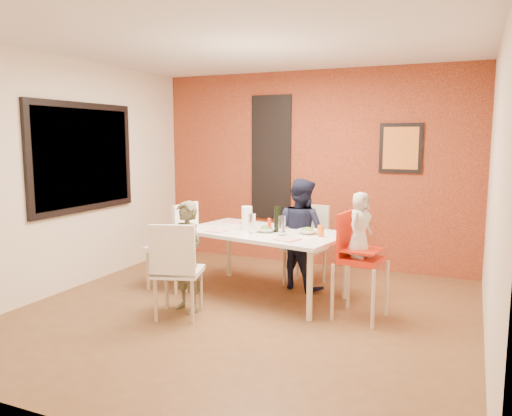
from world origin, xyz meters
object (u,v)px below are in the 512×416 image
at_px(chair_far, 308,240).
at_px(paper_towel_roll, 247,218).
at_px(high_chair, 356,255).
at_px(child_far, 301,234).
at_px(dining_table, 264,237).
at_px(chair_near, 176,266).
at_px(child_near, 187,257).
at_px(toddler, 360,225).
at_px(chair_left, 177,241).
at_px(wine_bottle, 277,219).

bearing_deg(chair_far, paper_towel_roll, -118.30).
distance_m(high_chair, child_far, 1.10).
bearing_deg(dining_table, paper_towel_roll, -174.95).
bearing_deg(chair_near, dining_table, -132.30).
xyz_separation_m(child_near, paper_towel_roll, (0.32, 0.78, 0.30)).
bearing_deg(toddler, paper_towel_roll, 96.91).
relative_size(toddler, paper_towel_roll, 2.39).
distance_m(chair_near, high_chair, 1.78).
xyz_separation_m(chair_far, chair_left, (-1.33, -0.87, 0.04)).
height_order(chair_near, chair_far, chair_near).
height_order(chair_near, child_near, child_near).
xyz_separation_m(dining_table, paper_towel_roll, (-0.20, -0.02, 0.20)).
relative_size(wine_bottle, paper_towel_roll, 1.06).
xyz_separation_m(dining_table, wine_bottle, (0.16, 0.01, 0.21)).
bearing_deg(dining_table, chair_left, -169.86).
bearing_deg(chair_left, dining_table, 102.60).
bearing_deg(dining_table, child_near, -123.06).
distance_m(chair_left, toddler, 2.20).
height_order(chair_far, child_far, child_far).
relative_size(chair_far, wine_bottle, 3.37).
bearing_deg(chair_near, child_near, -100.97).
bearing_deg(dining_table, toddler, -14.74).
bearing_deg(toddler, child_far, 67.81).
relative_size(high_chair, wine_bottle, 3.69).
distance_m(chair_near, chair_left, 1.01).
distance_m(chair_near, paper_towel_roll, 1.12).
bearing_deg(chair_near, chair_far, -131.70).
xyz_separation_m(dining_table, chair_far, (0.30, 0.68, -0.14)).
height_order(child_far, paper_towel_roll, child_far).
relative_size(chair_far, child_far, 0.73).
bearing_deg(wine_bottle, dining_table, -178.06).
height_order(high_chair, toddler, toddler).
distance_m(wine_bottle, paper_towel_roll, 0.36).
distance_m(chair_near, child_far, 1.68).
height_order(dining_table, chair_far, chair_far).
distance_m(chair_far, paper_towel_roll, 0.93).
relative_size(chair_left, high_chair, 0.98).
bearing_deg(high_chair, wine_bottle, 81.25).
relative_size(child_near, paper_towel_roll, 4.28).
height_order(chair_left, child_far, child_far).
relative_size(chair_near, toddler, 1.51).
distance_m(chair_near, toddler, 1.84).
xyz_separation_m(chair_far, paper_towel_roll, (-0.50, -0.70, 0.34)).
bearing_deg(child_far, dining_table, 76.82).
distance_m(dining_table, paper_towel_roll, 0.28).
distance_m(high_chair, toddler, 0.31).
height_order(dining_table, child_far, child_far).
distance_m(chair_left, wine_bottle, 1.25).
xyz_separation_m(chair_left, toddler, (2.17, -0.12, 0.37)).
height_order(child_near, paper_towel_roll, child_near).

